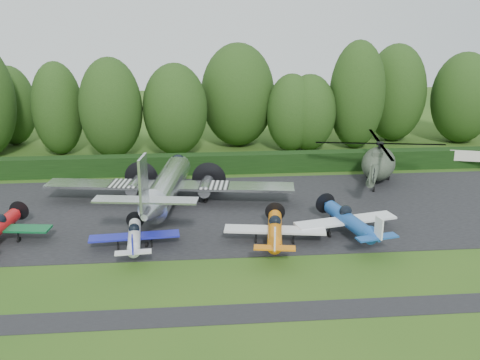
{
  "coord_description": "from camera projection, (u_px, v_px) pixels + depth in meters",
  "views": [
    {
      "loc": [
        -1.96,
        -31.99,
        16.31
      ],
      "look_at": [
        1.74,
        10.61,
        2.5
      ],
      "focal_mm": 40.0,
      "sensor_mm": 36.0,
      "label": 1
    }
  ],
  "objects": [
    {
      "name": "taxiway_verge",
      "position": [
        235.0,
        314.0,
        29.81
      ],
      "size": [
        70.0,
        2.0,
        0.0
      ],
      "primitive_type": "cube",
      "color": "black",
      "rests_on": "ground"
    },
    {
      "name": "light_plane_white",
      "position": [
        134.0,
        237.0,
        37.48
      ],
      "size": [
        6.32,
        6.64,
        2.43
      ],
      "rotation": [
        0.0,
        0.0,
        -0.08
      ],
      "color": "silver",
      "rests_on": "ground"
    },
    {
      "name": "tree_8",
      "position": [
        57.0,
        109.0,
        60.96
      ],
      "size": [
        5.75,
        5.75,
        10.69
      ],
      "color": "black",
      "rests_on": "ground"
    },
    {
      "name": "tree_11",
      "position": [
        309.0,
        113.0,
        63.0
      ],
      "size": [
        6.28,
        6.28,
        9.05
      ],
      "color": "black",
      "rests_on": "ground"
    },
    {
      "name": "light_plane_blue",
      "position": [
        350.0,
        221.0,
        39.59
      ],
      "size": [
        7.94,
        8.34,
        3.05
      ],
      "rotation": [
        0.0,
        0.0,
        -0.22
      ],
      "color": "#194998",
      "rests_on": "ground"
    },
    {
      "name": "light_plane_orange",
      "position": [
        275.0,
        230.0,
        38.15
      ],
      "size": [
        7.31,
        7.68,
        2.81
      ],
      "rotation": [
        0.0,
        0.0,
        0.15
      ],
      "color": "orange",
      "rests_on": "ground"
    },
    {
      "name": "sign_board",
      "position": [
        468.0,
        157.0,
        56.11
      ],
      "size": [
        3.64,
        0.14,
        2.05
      ],
      "rotation": [
        0.0,
        0.0,
        0.28
      ],
      "color": "#3F3326",
      "rests_on": "ground"
    },
    {
      "name": "tree_4",
      "position": [
        238.0,
        95.0,
        64.66
      ],
      "size": [
        8.94,
        8.94,
        12.47
      ],
      "color": "black",
      "rests_on": "ground"
    },
    {
      "name": "ground",
      "position": [
        228.0,
        265.0,
        35.5
      ],
      "size": [
        160.0,
        160.0,
        0.0
      ],
      "primitive_type": "plane",
      "color": "#274E16",
      "rests_on": "ground"
    },
    {
      "name": "tree_2",
      "position": [
        357.0,
        95.0,
        63.49
      ],
      "size": [
        6.59,
        6.59,
        12.86
      ],
      "color": "black",
      "rests_on": "ground"
    },
    {
      "name": "transport_plane",
      "position": [
        167.0,
        186.0,
        45.14
      ],
      "size": [
        21.62,
        16.58,
        6.93
      ],
      "rotation": [
        0.0,
        0.0,
        0.14
      ],
      "color": "silver",
      "rests_on": "ground"
    },
    {
      "name": "tree_0",
      "position": [
        175.0,
        110.0,
        60.79
      ],
      "size": [
        7.36,
        7.36,
        10.53
      ],
      "color": "black",
      "rests_on": "ground"
    },
    {
      "name": "tree_12",
      "position": [
        291.0,
        113.0,
        62.69
      ],
      "size": [
        5.86,
        5.86,
        9.14
      ],
      "color": "black",
      "rests_on": "ground"
    },
    {
      "name": "helicopter",
      "position": [
        379.0,
        161.0,
        51.87
      ],
      "size": [
        12.33,
        14.44,
        3.97
      ],
      "rotation": [
        0.0,
        0.0,
        0.42
      ],
      "color": "#323B2D",
      "rests_on": "ground"
    },
    {
      "name": "tree_1",
      "position": [
        395.0,
        93.0,
        67.19
      ],
      "size": [
        7.62,
        7.62,
        12.21
      ],
      "color": "black",
      "rests_on": "ground"
    },
    {
      "name": "tree_5",
      "position": [
        463.0,
        98.0,
        66.36
      ],
      "size": [
        7.76,
        7.76,
        11.29
      ],
      "color": "black",
      "rests_on": "ground"
    },
    {
      "name": "tree_13",
      "position": [
        11.0,
        106.0,
        65.5
      ],
      "size": [
        5.93,
        5.93,
        9.75
      ],
      "color": "black",
      "rests_on": "ground"
    },
    {
      "name": "apron",
      "position": [
        220.0,
        211.0,
        44.98
      ],
      "size": [
        70.0,
        18.0,
        0.01
      ],
      "primitive_type": "cube",
      "color": "black",
      "rests_on": "ground"
    },
    {
      "name": "hedgerow",
      "position": [
        215.0,
        173.0,
        55.41
      ],
      "size": [
        90.0,
        1.6,
        2.0
      ],
      "primitive_type": "cube",
      "color": "black",
      "rests_on": "ground"
    },
    {
      "name": "tree_7",
      "position": [
        111.0,
        108.0,
        59.57
      ],
      "size": [
        7.0,
        7.0,
        11.29
      ],
      "color": "black",
      "rests_on": "ground"
    }
  ]
}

